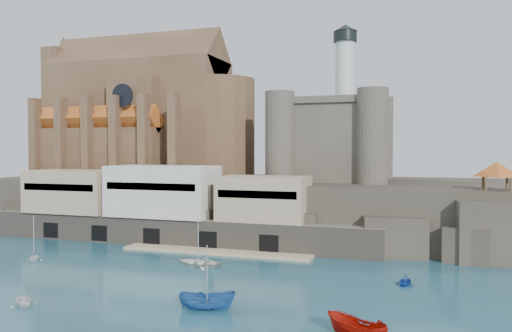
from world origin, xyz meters
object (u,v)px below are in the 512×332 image
object	(u,v)px
church	(145,120)
pavilion	(497,171)
boat_2	(207,309)
boat_1	(23,305)
castle_keep	(333,136)

from	to	relation	value
church	pavilion	size ratio (longest dim) A/B	7.34
church	boat_2	distance (m)	64.62
pavilion	boat_1	xyz separation A→B (m)	(-48.76, -37.79, -12.73)
castle_keep	boat_1	world-z (taller)	castle_keep
church	castle_keep	distance (m)	40.39
church	boat_1	bearing A→B (deg)	-72.06
boat_1	boat_2	size ratio (longest dim) A/B	0.60
church	boat_1	xyz separation A→B (m)	(17.37, -53.65, -22.13)
pavilion	castle_keep	bearing A→B (deg)	149.82
church	castle_keep	size ratio (longest dim) A/B	1.60
castle_keep	boat_2	bearing A→B (deg)	-95.33
pavilion	boat_1	bearing A→B (deg)	-142.22
boat_2	pavilion	bearing A→B (deg)	-57.18
castle_keep	pavilion	xyz separation A→B (m)	(25.92, -15.08, -5.59)
boat_1	church	bearing A→B (deg)	49.30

